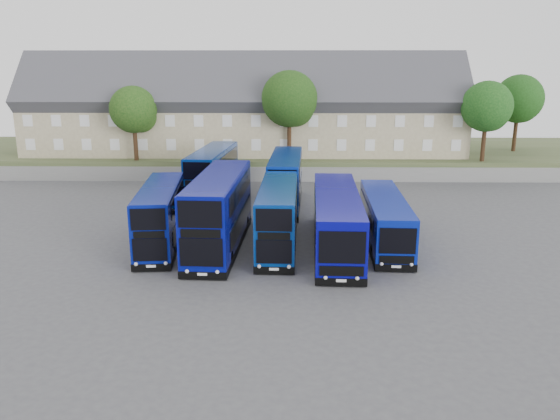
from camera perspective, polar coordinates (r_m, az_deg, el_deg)
The scene contains 15 objects.
ground at distance 33.44m, azimuth -2.49°, elevation -5.45°, with size 120.00×120.00×0.00m, color #48484D.
retaining_wall at distance 56.39m, azimuth -1.08°, elevation 3.77°, with size 70.00×0.40×1.50m, color slate.
earth_bank at distance 66.19m, azimuth -0.78°, elevation 5.65°, with size 80.00×20.00×2.00m, color #44532F.
terrace_row at distance 61.71m, azimuth -3.74°, elevation 10.18°, with size 48.00×10.40×11.20m.
dd_front_left at distance 36.68m, azimuth -12.38°, elevation -0.75°, with size 3.27×10.17×3.97m.
dd_front_mid at distance 35.69m, azimuth -6.35°, elevation -0.27°, with size 3.30×12.09×4.76m.
dd_front_right at distance 35.51m, azimuth -0.20°, elevation -0.81°, with size 2.64×10.35×4.09m.
dd_rear_left at distance 49.10m, azimuth -7.03°, elevation 3.67°, with size 3.53×11.26×4.40m.
dd_rear_right at distance 46.00m, azimuth 0.60°, elevation 2.97°, with size 2.96×10.95×4.31m.
coach_east_a at distance 35.61m, azimuth 5.92°, elevation -1.19°, with size 3.36×13.54×3.68m.
coach_east_b at distance 37.27m, azimuth 10.88°, elevation -1.07°, with size 2.92×11.60×3.14m.
tree_west at distance 58.75m, azimuth -14.91°, elevation 9.93°, with size 4.80×4.80×7.65m.
tree_mid at distance 57.01m, azimuth 1.14°, elevation 11.31°, with size 5.76×5.76×9.18m.
tree_east at distance 60.05m, azimuth 20.90°, elevation 9.89°, with size 5.12×5.12×8.16m.
tree_far at distance 68.71m, azimuth 23.75°, elevation 10.41°, with size 5.44×5.44×8.67m.
Camera 1 is at (1.95, -31.30, 11.60)m, focal length 35.00 mm.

